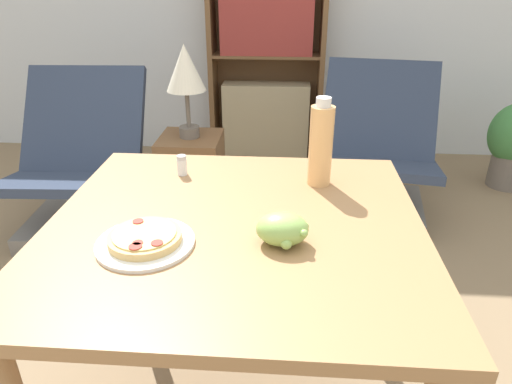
{
  "coord_description": "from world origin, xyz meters",
  "views": [
    {
      "loc": [
        0.25,
        -1.03,
        1.39
      ],
      "look_at": [
        0.17,
        0.09,
        0.83
      ],
      "focal_mm": 32.0,
      "sensor_mm": 36.0,
      "label": 1
    }
  ],
  "objects": [
    {
      "name": "drink_bottle",
      "position": [
        0.36,
        0.29,
        0.9
      ],
      "size": [
        0.07,
        0.07,
        0.27
      ],
      "color": "#EFB270",
      "rests_on": "dining_table"
    },
    {
      "name": "dining_table",
      "position": [
        0.12,
        0.03,
        0.66
      ],
      "size": [
        1.0,
        0.94,
        0.77
      ],
      "color": "#A37549",
      "rests_on": "ground_plane"
    },
    {
      "name": "lounge_chair_far",
      "position": [
        0.79,
        1.56,
        0.29
      ],
      "size": [
        0.77,
        0.86,
        0.88
      ],
      "rotation": [
        0.0,
        0.0,
        -0.16
      ],
      "color": "slate",
      "rests_on": "ground_plane"
    },
    {
      "name": "side_table",
      "position": [
        -0.29,
        1.35,
        0.27
      ],
      "size": [
        0.34,
        0.34,
        0.54
      ],
      "color": "brown",
      "rests_on": "ground_plane"
    },
    {
      "name": "salt_shaker",
      "position": [
        -0.09,
        0.32,
        0.81
      ],
      "size": [
        0.03,
        0.03,
        0.07
      ],
      "color": "white",
      "rests_on": "dining_table"
    },
    {
      "name": "pizza_on_plate",
      "position": [
        -0.09,
        -0.1,
        0.79
      ],
      "size": [
        0.24,
        0.24,
        0.04
      ],
      "color": "white",
      "rests_on": "dining_table"
    },
    {
      "name": "grape_bunch",
      "position": [
        0.25,
        -0.07,
        0.81
      ],
      "size": [
        0.13,
        0.11,
        0.08
      ],
      "color": "#93BC5B",
      "rests_on": "dining_table"
    },
    {
      "name": "lounge_chair_near",
      "position": [
        -0.9,
        1.24,
        0.29
      ],
      "size": [
        0.71,
        0.79,
        0.88
      ],
      "rotation": [
        0.0,
        0.0,
        0.05
      ],
      "color": "slate",
      "rests_on": "ground_plane"
    },
    {
      "name": "bookshelf",
      "position": [
        0.08,
        2.46,
        0.73
      ],
      "size": [
        0.85,
        0.27,
        1.6
      ],
      "color": "brown",
      "rests_on": "ground_plane"
    },
    {
      "name": "table_lamp",
      "position": [
        -0.29,
        1.35,
        0.89
      ],
      "size": [
        0.21,
        0.21,
        0.5
      ],
      "color": "#665B51",
      "rests_on": "side_table"
    }
  ]
}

